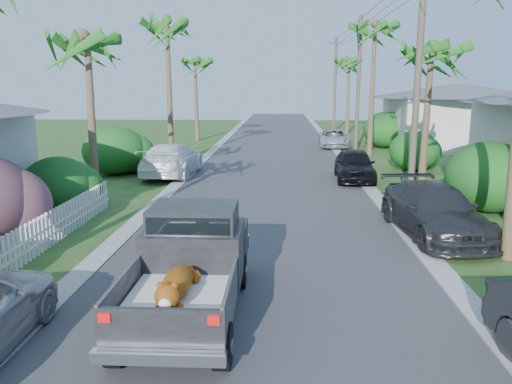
# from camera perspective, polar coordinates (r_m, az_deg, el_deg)

# --- Properties ---
(ground) EXTENTS (120.00, 120.00, 0.00)m
(ground) POSITION_cam_1_polar(r_m,az_deg,el_deg) (8.08, -0.52, -20.95)
(ground) COLOR #2C4A1C
(ground) RESTS_ON ground
(road) EXTENTS (8.00, 100.00, 0.02)m
(road) POSITION_cam_1_polar(r_m,az_deg,el_deg) (32.07, 2.12, 4.13)
(road) COLOR #38383A
(road) RESTS_ON ground
(curb_left) EXTENTS (0.60, 100.00, 0.06)m
(curb_left) POSITION_cam_1_polar(r_m,az_deg,el_deg) (32.41, -5.53, 4.20)
(curb_left) COLOR #A5A39E
(curb_left) RESTS_ON ground
(curb_right) EXTENTS (0.60, 100.00, 0.06)m
(curb_right) POSITION_cam_1_polar(r_m,az_deg,el_deg) (32.30, 9.79, 4.06)
(curb_right) COLOR #A5A39E
(curb_right) RESTS_ON ground
(pickup_truck) EXTENTS (1.98, 5.12, 2.06)m
(pickup_truck) POSITION_cam_1_polar(r_m,az_deg,el_deg) (10.10, -7.27, -7.66)
(pickup_truck) COLOR black
(pickup_truck) RESTS_ON ground
(parked_car_rm) EXTENTS (2.59, 5.32, 1.49)m
(parked_car_rm) POSITION_cam_1_polar(r_m,az_deg,el_deg) (15.78, 19.72, -2.09)
(parked_car_rm) COLOR #282A2D
(parked_car_rm) RESTS_ON ground
(parked_car_rf) EXTENTS (1.97, 4.43, 1.48)m
(parked_car_rf) POSITION_cam_1_polar(r_m,az_deg,el_deg) (24.07, 11.18, 3.04)
(parked_car_rf) COLOR black
(parked_car_rf) RESTS_ON ground
(parked_car_rd) EXTENTS (2.34, 4.72, 1.29)m
(parked_car_rd) POSITION_cam_1_polar(r_m,az_deg,el_deg) (37.19, 8.91, 6.06)
(parked_car_rd) COLOR silver
(parked_car_rd) RESTS_ON ground
(parked_car_lf) EXTENTS (2.46, 5.66, 1.62)m
(parked_car_lf) POSITION_cam_1_polar(r_m,az_deg,el_deg) (25.20, -9.58, 3.66)
(parked_car_lf) COLOR white
(parked_car_lf) RESTS_ON ground
(palm_l_b) EXTENTS (4.40, 4.40, 7.40)m
(palm_l_b) POSITION_cam_1_polar(r_m,az_deg,el_deg) (20.18, -18.86, 16.37)
(palm_l_b) COLOR brown
(palm_l_b) RESTS_ON ground
(palm_l_c) EXTENTS (4.40, 4.40, 9.20)m
(palm_l_c) POSITION_cam_1_polar(r_m,az_deg,el_deg) (29.68, -10.16, 18.63)
(palm_l_c) COLOR brown
(palm_l_c) RESTS_ON ground
(palm_l_d) EXTENTS (4.40, 4.40, 7.70)m
(palm_l_d) POSITION_cam_1_polar(r_m,az_deg,el_deg) (41.40, -6.97, 14.74)
(palm_l_d) COLOR brown
(palm_l_d) RESTS_ON ground
(palm_r_b) EXTENTS (4.40, 4.40, 7.20)m
(palm_r_b) POSITION_cam_1_polar(r_m,az_deg,el_deg) (22.68, 19.41, 15.28)
(palm_r_b) COLOR brown
(palm_r_b) RESTS_ON ground
(palm_r_c) EXTENTS (4.40, 4.40, 9.40)m
(palm_r_c) POSITION_cam_1_polar(r_m,az_deg,el_deg) (33.48, 13.49, 18.05)
(palm_r_c) COLOR brown
(palm_r_c) RESTS_ON ground
(palm_r_d) EXTENTS (4.40, 4.40, 8.00)m
(palm_r_d) POSITION_cam_1_polar(r_m,az_deg,el_deg) (47.22, 10.63, 14.64)
(palm_r_d) COLOR brown
(palm_r_d) RESTS_ON ground
(shrub_l_c) EXTENTS (2.40, 2.64, 2.00)m
(shrub_l_c) POSITION_cam_1_polar(r_m,az_deg,el_deg) (18.80, -21.72, 0.74)
(shrub_l_c) COLOR #1C4D16
(shrub_l_c) RESTS_ON ground
(shrub_l_d) EXTENTS (3.20, 3.52, 2.40)m
(shrub_l_d) POSITION_cam_1_polar(r_m,az_deg,el_deg) (26.35, -15.82, 4.58)
(shrub_l_d) COLOR #1C4D16
(shrub_l_d) RESTS_ON ground
(shrub_r_b) EXTENTS (3.00, 3.30, 2.50)m
(shrub_r_b) POSITION_cam_1_polar(r_m,az_deg,el_deg) (19.50, 25.11, 1.58)
(shrub_r_b) COLOR #1C4D16
(shrub_r_b) RESTS_ON ground
(shrub_r_c) EXTENTS (2.60, 2.86, 2.10)m
(shrub_r_c) POSITION_cam_1_polar(r_m,az_deg,el_deg) (27.89, 17.63, 4.55)
(shrub_r_c) COLOR #1C4D16
(shrub_r_c) RESTS_ON ground
(shrub_r_d) EXTENTS (3.20, 3.52, 2.60)m
(shrub_r_d) POSITION_cam_1_polar(r_m,az_deg,el_deg) (37.67, 14.59, 6.90)
(shrub_r_d) COLOR #1C4D16
(shrub_r_d) RESTS_ON ground
(picket_fence) EXTENTS (0.10, 11.00, 1.00)m
(picket_fence) POSITION_cam_1_polar(r_m,az_deg,el_deg) (14.38, -23.82, -4.77)
(picket_fence) COLOR white
(picket_fence) RESTS_ON ground
(house_right_far) EXTENTS (9.00, 8.00, 4.60)m
(house_right_far) POSITION_cam_1_polar(r_m,az_deg,el_deg) (38.93, 21.95, 7.79)
(house_right_far) COLOR silver
(house_right_far) RESTS_ON ground
(utility_pole_b) EXTENTS (1.60, 0.26, 9.00)m
(utility_pole_b) POSITION_cam_1_polar(r_m,az_deg,el_deg) (20.44, 17.99, 12.01)
(utility_pole_b) COLOR brown
(utility_pole_b) RESTS_ON ground
(utility_pole_c) EXTENTS (1.60, 0.26, 9.00)m
(utility_pole_c) POSITION_cam_1_polar(r_m,az_deg,el_deg) (35.15, 11.62, 12.09)
(utility_pole_c) COLOR brown
(utility_pole_c) RESTS_ON ground
(utility_pole_d) EXTENTS (1.60, 0.26, 9.00)m
(utility_pole_d) POSITION_cam_1_polar(r_m,az_deg,el_deg) (50.04, 9.03, 12.08)
(utility_pole_d) COLOR brown
(utility_pole_d) RESTS_ON ground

